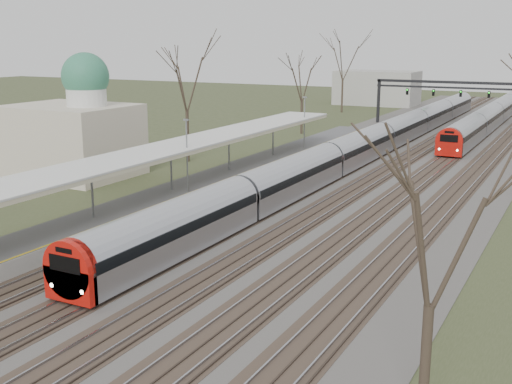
{
  "coord_description": "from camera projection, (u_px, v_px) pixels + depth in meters",
  "views": [
    {
      "loc": [
        16.44,
        -1.88,
        11.17
      ],
      "look_at": [
        -1.61,
        32.5,
        2.0
      ],
      "focal_mm": 45.0,
      "sensor_mm": 36.0,
      "label": 1
    }
  ],
  "objects": [
    {
      "name": "train_near",
      "position": [
        381.0,
        138.0,
        65.7
      ],
      "size": [
        2.62,
        90.21,
        3.05
      ],
      "color": "#B1B4BC",
      "rests_on": "ground"
    },
    {
      "name": "track_bed",
      "position": [
        388.0,
        165.0,
        58.89
      ],
      "size": [
        24.0,
        160.0,
        0.22
      ],
      "color": "#474442",
      "rests_on": "ground"
    },
    {
      "name": "tree_east_near",
      "position": [
        435.0,
        218.0,
        17.16
      ],
      "size": [
        4.5,
        4.5,
        9.27
      ],
      "color": "#2D231C",
      "rests_on": "ground"
    },
    {
      "name": "tree_west_far",
      "position": [
        186.0,
        76.0,
        58.83
      ],
      "size": [
        5.5,
        5.5,
        11.33
      ],
      "color": "#2D231C",
      "rests_on": "ground"
    },
    {
      "name": "canopy",
      "position": [
        162.0,
        151.0,
        43.24
      ],
      "size": [
        4.1,
        50.0,
        3.11
      ],
      "color": "slate",
      "rests_on": "platform"
    },
    {
      "name": "signal_gantry",
      "position": [
        456.0,
        90.0,
        83.6
      ],
      "size": [
        21.0,
        0.59,
        6.08
      ],
      "color": "black",
      "rests_on": "ground"
    },
    {
      "name": "train_far",
      "position": [
        494.0,
        114.0,
        87.36
      ],
      "size": [
        2.62,
        60.21,
        3.05
      ],
      "color": "#B1B4BC",
      "rests_on": "ground"
    },
    {
      "name": "dome_building",
      "position": [
        73.0,
        133.0,
        53.34
      ],
      "size": [
        10.0,
        8.0,
        10.3
      ],
      "color": "beige",
      "rests_on": "ground"
    },
    {
      "name": "platform",
      "position": [
        199.0,
        187.0,
        47.92
      ],
      "size": [
        3.5,
        69.0,
        1.0
      ],
      "primitive_type": "cube",
      "color": "#9E9B93",
      "rests_on": "ground"
    }
  ]
}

